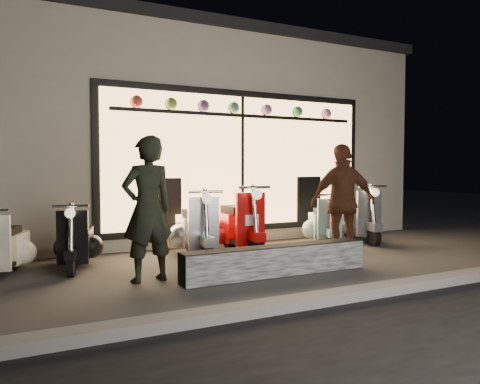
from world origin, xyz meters
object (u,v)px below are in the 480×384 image
Objects in this scene: scooter_red at (236,225)px; man at (148,209)px; scooter_silver at (195,230)px; graffiti_barrier at (277,261)px; woman at (343,202)px.

scooter_red is 0.84× the size of man.
man is (-1.94, -1.43, 0.47)m from scooter_red.
scooter_red is 2.45m from man.
graffiti_barrier is at bearing -68.07° from scooter_silver.
scooter_red reaches higher than scooter_silver.
scooter_silver is (-0.46, 1.80, 0.22)m from graffiti_barrier.
woman is at bearing 171.83° from man.
man reaches higher than scooter_red.
graffiti_barrier is 1.74× the size of scooter_red.
graffiti_barrier is 1.48× the size of woman.
man reaches higher than scooter_silver.
scooter_red is at bearing 13.63° from scooter_silver.
scooter_silver is 0.79m from scooter_red.
scooter_red is (0.32, 1.88, 0.24)m from graffiti_barrier.
scooter_silver is 0.82× the size of woman.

